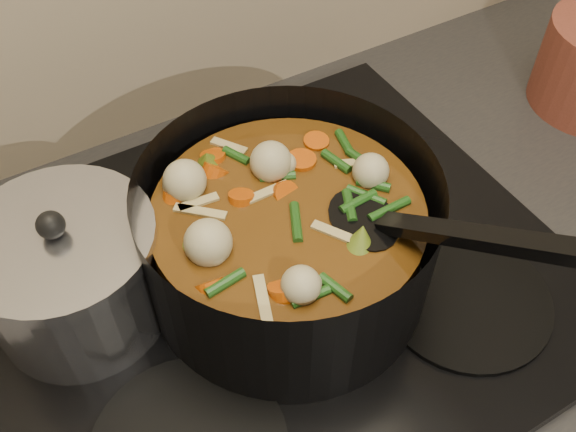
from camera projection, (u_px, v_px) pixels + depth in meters
stovetop at (274, 280)px, 0.71m from camera, size 0.62×0.54×0.03m
stockpot at (289, 238)px, 0.65m from camera, size 0.32×0.39×0.22m
saucepan at (72, 274)px, 0.62m from camera, size 0.18×0.18×0.15m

